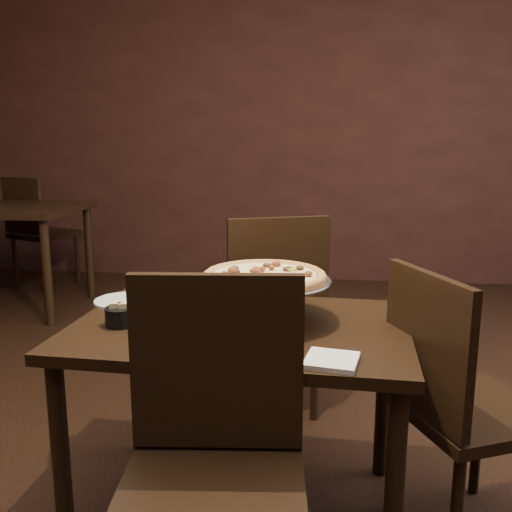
# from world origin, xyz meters

# --- Properties ---
(room) EXTENTS (6.04, 7.04, 2.84)m
(room) POSITION_xyz_m (0.06, 0.03, 1.40)
(room) COLOR black
(room) RESTS_ON ground
(dining_table) EXTENTS (1.16, 0.80, 0.71)m
(dining_table) POSITION_xyz_m (0.05, 0.02, 0.61)
(dining_table) COLOR black
(dining_table) RESTS_ON ground
(pizza_stand) EXTENTS (0.46, 0.46, 0.19)m
(pizza_stand) POSITION_xyz_m (0.13, 0.07, 0.86)
(pizza_stand) COLOR silver
(pizza_stand) RESTS_ON dining_table
(parmesan_shaker) EXTENTS (0.06, 0.06, 0.11)m
(parmesan_shaker) POSITION_xyz_m (-0.16, -0.05, 0.76)
(parmesan_shaker) COLOR beige
(parmesan_shaker) RESTS_ON dining_table
(pepper_flake_shaker) EXTENTS (0.06, 0.06, 0.11)m
(pepper_flake_shaker) POSITION_xyz_m (-0.11, -0.12, 0.76)
(pepper_flake_shaker) COLOR maroon
(pepper_flake_shaker) RESTS_ON dining_table
(packet_caddy) EXTENTS (0.10, 0.10, 0.08)m
(packet_caddy) POSITION_xyz_m (-0.34, -0.05, 0.74)
(packet_caddy) COLOR black
(packet_caddy) RESTS_ON dining_table
(napkin_stack) EXTENTS (0.17, 0.17, 0.02)m
(napkin_stack) POSITION_xyz_m (0.36, -0.29, 0.71)
(napkin_stack) COLOR white
(napkin_stack) RESTS_ON dining_table
(plate_left) EXTENTS (0.23, 0.23, 0.01)m
(plate_left) POSITION_xyz_m (-0.42, 0.22, 0.71)
(plate_left) COLOR silver
(plate_left) RESTS_ON dining_table
(plate_near) EXTENTS (0.22, 0.22, 0.01)m
(plate_near) POSITION_xyz_m (0.13, -0.22, 0.71)
(plate_near) COLOR silver
(plate_near) RESTS_ON dining_table
(serving_spatula) EXTENTS (0.18, 0.18, 0.03)m
(serving_spatula) POSITION_xyz_m (0.27, 0.01, 0.86)
(serving_spatula) COLOR silver
(serving_spatula) RESTS_ON pizza_stand
(chair_far) EXTENTS (0.59, 0.59, 0.99)m
(chair_far) POSITION_xyz_m (0.09, 0.77, 0.54)
(chair_far) COLOR black
(chair_far) RESTS_ON ground
(chair_near) EXTENTS (0.50, 0.50, 0.98)m
(chair_near) POSITION_xyz_m (0.07, -0.54, 0.54)
(chair_near) COLOR black
(chair_near) RESTS_ON ground
(chair_side) EXTENTS (0.57, 0.57, 0.93)m
(chair_side) POSITION_xyz_m (0.77, -0.03, 0.51)
(chair_side) COLOR black
(chair_side) RESTS_ON ground
(bg_chair_far) EXTENTS (0.60, 0.60, 0.99)m
(bg_chair_far) POSITION_xyz_m (-2.20, 2.89, 0.54)
(bg_chair_far) COLOR black
(bg_chair_far) RESTS_ON ground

